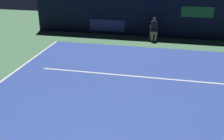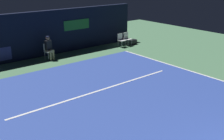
# 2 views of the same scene
# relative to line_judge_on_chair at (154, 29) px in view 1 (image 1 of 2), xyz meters

# --- Properties ---
(ground_plane) EXTENTS (28.94, 28.94, 0.00)m
(ground_plane) POSITION_rel_line_judge_on_chair_xyz_m (-0.47, -7.43, -0.69)
(ground_plane) COLOR #4C7A56
(court_surface) EXTENTS (10.00, 12.06, 0.01)m
(court_surface) POSITION_rel_line_judge_on_chair_xyz_m (-0.47, -7.43, -0.68)
(court_surface) COLOR #2D479E
(court_surface) RESTS_ON ground
(line_service) EXTENTS (7.80, 0.10, 0.01)m
(line_service) POSITION_rel_line_judge_on_chair_xyz_m (-0.47, -5.32, -0.67)
(line_service) COLOR white
(line_service) RESTS_ON court_surface
(back_wall) EXTENTS (14.12, 0.33, 2.60)m
(back_wall) POSITION_rel_line_judge_on_chair_xyz_m (-0.47, 0.94, 0.61)
(back_wall) COLOR black
(back_wall) RESTS_ON ground
(line_judge_on_chair) EXTENTS (0.49, 0.57, 1.32)m
(line_judge_on_chair) POSITION_rel_line_judge_on_chair_xyz_m (0.00, 0.00, 0.00)
(line_judge_on_chair) COLOR white
(line_judge_on_chair) RESTS_ON ground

